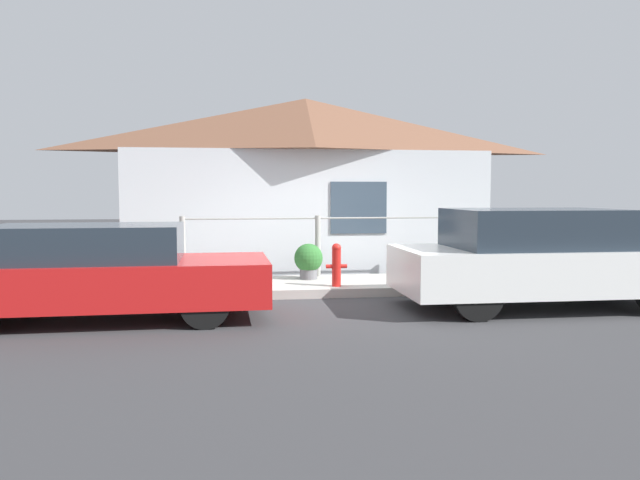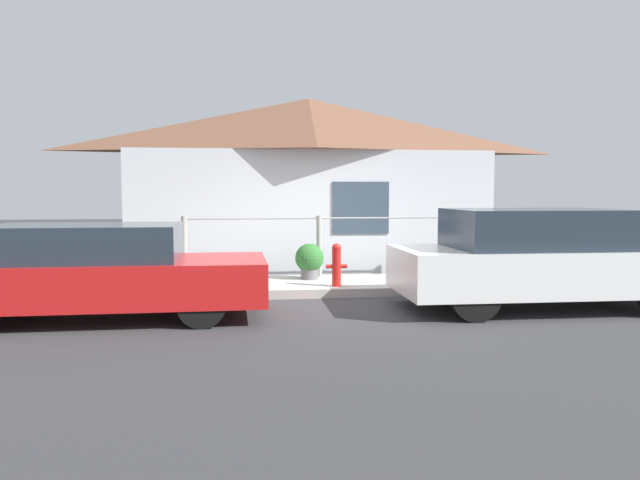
{
  "view_description": "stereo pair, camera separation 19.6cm",
  "coord_description": "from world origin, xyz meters",
  "px_view_note": "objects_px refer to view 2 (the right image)",
  "views": [
    {
      "loc": [
        -1.59,
        -9.55,
        1.67
      ],
      "look_at": [
        -0.15,
        0.3,
        0.9
      ],
      "focal_mm": 35.0,
      "sensor_mm": 36.0,
      "label": 1
    },
    {
      "loc": [
        -1.39,
        -9.58,
        1.67
      ],
      "look_at": [
        -0.15,
        0.3,
        0.9
      ],
      "focal_mm": 35.0,
      "sensor_mm": 36.0,
      "label": 2
    }
  ],
  "objects_px": {
    "car_left": "(97,271)",
    "potted_plant_near_hydrant": "(310,260)",
    "potted_plant_by_fence": "(145,265)",
    "potted_plant_corner": "(460,259)",
    "car_right": "(540,259)",
    "fire_hydrant": "(336,264)"
  },
  "relations": [
    {
      "from": "potted_plant_by_fence",
      "to": "potted_plant_corner",
      "type": "distance_m",
      "value": 5.54
    },
    {
      "from": "potted_plant_corner",
      "to": "car_left",
      "type": "bearing_deg",
      "value": -158.41
    },
    {
      "from": "potted_plant_near_hydrant",
      "to": "fire_hydrant",
      "type": "bearing_deg",
      "value": -69.47
    },
    {
      "from": "fire_hydrant",
      "to": "potted_plant_near_hydrant",
      "type": "bearing_deg",
      "value": 110.53
    },
    {
      "from": "potted_plant_near_hydrant",
      "to": "potted_plant_corner",
      "type": "bearing_deg",
      "value": -2.84
    },
    {
      "from": "car_left",
      "to": "potted_plant_near_hydrant",
      "type": "relative_size",
      "value": 6.91
    },
    {
      "from": "car_right",
      "to": "potted_plant_near_hydrant",
      "type": "relative_size",
      "value": 6.74
    },
    {
      "from": "car_left",
      "to": "potted_plant_by_fence",
      "type": "bearing_deg",
      "value": 84.38
    },
    {
      "from": "car_left",
      "to": "potted_plant_near_hydrant",
      "type": "xyz_separation_m",
      "value": [
        3.06,
        2.41,
        -0.15
      ]
    },
    {
      "from": "car_right",
      "to": "potted_plant_by_fence",
      "type": "distance_m",
      "value": 6.46
    },
    {
      "from": "fire_hydrant",
      "to": "potted_plant_by_fence",
      "type": "height_order",
      "value": "fire_hydrant"
    },
    {
      "from": "fire_hydrant",
      "to": "potted_plant_corner",
      "type": "bearing_deg",
      "value": 18.23
    },
    {
      "from": "car_left",
      "to": "potted_plant_near_hydrant",
      "type": "bearing_deg",
      "value": 37.4
    },
    {
      "from": "potted_plant_by_fence",
      "to": "potted_plant_near_hydrant",
      "type": "bearing_deg",
      "value": -4.35
    },
    {
      "from": "potted_plant_by_fence",
      "to": "potted_plant_corner",
      "type": "bearing_deg",
      "value": -3.62
    },
    {
      "from": "potted_plant_near_hydrant",
      "to": "potted_plant_by_fence",
      "type": "distance_m",
      "value": 2.85
    },
    {
      "from": "fire_hydrant",
      "to": "potted_plant_corner",
      "type": "height_order",
      "value": "fire_hydrant"
    },
    {
      "from": "fire_hydrant",
      "to": "potted_plant_near_hydrant",
      "type": "height_order",
      "value": "fire_hydrant"
    },
    {
      "from": "car_right",
      "to": "potted_plant_near_hydrant",
      "type": "distance_m",
      "value": 3.9
    },
    {
      "from": "potted_plant_corner",
      "to": "potted_plant_by_fence",
      "type": "bearing_deg",
      "value": 176.38
    },
    {
      "from": "car_left",
      "to": "car_right",
      "type": "distance_m",
      "value": 6.12
    },
    {
      "from": "car_right",
      "to": "potted_plant_corner",
      "type": "distance_m",
      "value": 2.32
    }
  ]
}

